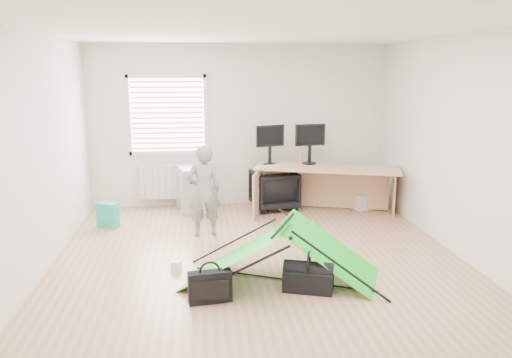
{
  "coord_description": "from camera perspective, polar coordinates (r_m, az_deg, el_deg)",
  "views": [
    {
      "loc": [
        -0.7,
        -5.64,
        2.3
      ],
      "look_at": [
        0.0,
        0.4,
        0.95
      ],
      "focal_mm": 35.0,
      "sensor_mm": 36.0,
      "label": 1
    }
  ],
  "objects": [
    {
      "name": "tote_bag",
      "position": [
        7.68,
        -16.59,
        -3.98
      ],
      "size": [
        0.34,
        0.25,
        0.37
      ],
      "primitive_type": "cube",
      "rotation": [
        0.0,
        0.0,
        -0.41
      ],
      "color": "teal",
      "rests_on": "ground"
    },
    {
      "name": "keyboard",
      "position": [
        7.95,
        1.38,
        1.48
      ],
      "size": [
        0.41,
        0.25,
        0.02
      ],
      "primitive_type": "cube",
      "rotation": [
        0.0,
        0.0,
        0.33
      ],
      "color": "beige",
      "rests_on": "desk"
    },
    {
      "name": "ground",
      "position": [
        6.13,
        0.44,
        -9.52
      ],
      "size": [
        5.5,
        5.5,
        0.0
      ],
      "primitive_type": "plane",
      "color": "tan",
      "rests_on": "ground"
    },
    {
      "name": "monitor_right",
      "position": [
        8.19,
        6.15,
        3.39
      ],
      "size": [
        0.51,
        0.18,
        0.48
      ],
      "primitive_type": "cube",
      "rotation": [
        0.0,
        0.0,
        0.15
      ],
      "color": "black",
      "rests_on": "desk"
    },
    {
      "name": "desk",
      "position": [
        8.08,
        8.07,
        -1.32
      ],
      "size": [
        2.37,
        1.39,
        0.77
      ],
      "primitive_type": "cube",
      "rotation": [
        0.0,
        0.0,
        -0.32
      ],
      "color": "tan",
      "rests_on": "ground"
    },
    {
      "name": "white_box",
      "position": [
        5.98,
        -9.11,
        -9.74
      ],
      "size": [
        0.12,
        0.12,
        0.1
      ],
      "primitive_type": "cube",
      "rotation": [
        0.0,
        0.0,
        -0.21
      ],
      "color": "silver",
      "rests_on": "ground"
    },
    {
      "name": "storage_crate",
      "position": [
        8.6,
        12.36,
        -2.38
      ],
      "size": [
        0.54,
        0.45,
        0.26
      ],
      "primitive_type": "cube",
      "rotation": [
        0.0,
        0.0,
        0.31
      ],
      "color": "silver",
      "rests_on": "ground"
    },
    {
      "name": "laptop_bag",
      "position": [
        5.13,
        -5.28,
        -12.17
      ],
      "size": [
        0.45,
        0.19,
        0.33
      ],
      "primitive_type": "cube",
      "rotation": [
        0.0,
        0.0,
        0.14
      ],
      "color": "black",
      "rests_on": "ground"
    },
    {
      "name": "window",
      "position": [
        8.4,
        -10.09,
        7.21
      ],
      "size": [
        1.2,
        0.06,
        1.2
      ],
      "primitive_type": "cube",
      "color": "silver",
      "rests_on": "back_wall"
    },
    {
      "name": "duffel_bag",
      "position": [
        5.41,
        6.0,
        -11.41
      ],
      "size": [
        0.58,
        0.42,
        0.23
      ],
      "primitive_type": "cube",
      "rotation": [
        0.0,
        0.0,
        -0.33
      ],
      "color": "black",
      "rests_on": "ground"
    },
    {
      "name": "office_chair",
      "position": [
        8.31,
        2.09,
        -1.22
      ],
      "size": [
        0.81,
        0.82,
        0.65
      ],
      "primitive_type": "imported",
      "rotation": [
        0.0,
        0.0,
        3.31
      ],
      "color": "black",
      "rests_on": "ground"
    },
    {
      "name": "thermos",
      "position": [
        8.2,
        5.07,
        2.6
      ],
      "size": [
        0.08,
        0.08,
        0.25
      ],
      "primitive_type": "cylinder",
      "rotation": [
        0.0,
        0.0,
        0.09
      ],
      "color": "#AF6276",
      "rests_on": "desk"
    },
    {
      "name": "back_wall",
      "position": [
        8.47,
        -1.85,
        6.08
      ],
      "size": [
        5.0,
        0.02,
        2.7
      ],
      "primitive_type": "cube",
      "color": "silver",
      "rests_on": "ground"
    },
    {
      "name": "kite",
      "position": [
        5.53,
        3.11,
        -8.44
      ],
      "size": [
        2.27,
        1.69,
        0.65
      ],
      "primitive_type": null,
      "rotation": [
        0.0,
        0.0,
        -0.43
      ],
      "color": "#12C320",
      "rests_on": "ground"
    },
    {
      "name": "monitor_left",
      "position": [
        8.07,
        1.59,
        3.3
      ],
      "size": [
        0.5,
        0.27,
        0.47
      ],
      "primitive_type": "cube",
      "rotation": [
        0.0,
        0.0,
        0.34
      ],
      "color": "black",
      "rests_on": "desk"
    },
    {
      "name": "person",
      "position": [
        6.95,
        -6.0,
        -1.36
      ],
      "size": [
        0.5,
        0.36,
        1.28
      ],
      "primitive_type": "imported",
      "rotation": [
        0.0,
        0.0,
        3.26
      ],
      "color": "gray",
      "rests_on": "ground"
    },
    {
      "name": "radiator",
      "position": [
        8.53,
        -9.83,
        -0.2
      ],
      "size": [
        1.0,
        0.12,
        0.6
      ],
      "primitive_type": "cube",
      "color": "silver",
      "rests_on": "back_wall"
    },
    {
      "name": "filing_cabinet",
      "position": [
        8.25,
        -7.09,
        -1.11
      ],
      "size": [
        0.62,
        0.73,
        0.74
      ],
      "primitive_type": "cube",
      "rotation": [
        0.0,
        0.0,
        0.26
      ],
      "color": "#ABADB0",
      "rests_on": "ground"
    }
  ]
}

